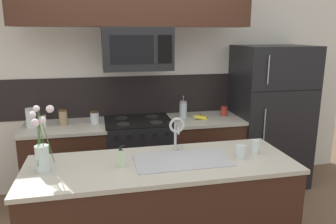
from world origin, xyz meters
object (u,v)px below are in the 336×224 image
object	(u,v)px
stove_range	(139,158)
storage_jar_short	(63,117)
microwave	(137,49)
storage_jar_tall	(31,118)
banana_bunch	(201,117)
storage_jar_squat	(95,117)
refrigerator	(269,116)
spare_glass	(255,147)
flower_vase	(42,151)
french_press	(183,110)
sink_faucet	(177,130)
drinking_glass	(240,151)
dish_soap_bottle	(121,158)
coffee_tin	(224,111)
storage_jar_medium	(42,120)

from	to	relation	value
stove_range	storage_jar_short	size ratio (longest dim) A/B	5.32
microwave	storage_jar_tall	xyz separation A→B (m)	(-1.15, 0.03, -0.72)
banana_bunch	storage_jar_short	bearing A→B (deg)	176.66
storage_jar_tall	storage_jar_squat	xyz separation A→B (m)	(0.67, 0.02, -0.04)
refrigerator	spare_glass	size ratio (longest dim) A/B	14.73
flower_vase	storage_jar_short	bearing A→B (deg)	88.63
refrigerator	french_press	bearing A→B (deg)	177.94
refrigerator	sink_faucet	world-z (taller)	refrigerator
banana_bunch	spare_glass	size ratio (longest dim) A/B	1.61
refrigerator	drinking_glass	size ratio (longest dim) A/B	15.71
french_press	dish_soap_bottle	xyz separation A→B (m)	(-0.84, -1.32, -0.03)
refrigerator	sink_faucet	distance (m)	1.83
spare_glass	dish_soap_bottle	bearing A→B (deg)	-178.13
coffee_tin	dish_soap_bottle	size ratio (longest dim) A/B	0.67
french_press	stove_range	bearing A→B (deg)	-173.73
drinking_glass	spare_glass	xyz separation A→B (m)	(0.16, 0.07, 0.00)
microwave	coffee_tin	distance (m)	1.31
storage_jar_medium	drinking_glass	bearing A→B (deg)	-37.37
storage_jar_medium	coffee_tin	world-z (taller)	storage_jar_medium
storage_jar_short	banana_bunch	bearing A→B (deg)	-3.34
storage_jar_tall	dish_soap_bottle	size ratio (longest dim) A/B	1.28
french_press	drinking_glass	distance (m)	1.36
storage_jar_tall	storage_jar_medium	xyz separation A→B (m)	(0.11, 0.00, -0.03)
stove_range	storage_jar_medium	world-z (taller)	storage_jar_medium
storage_jar_tall	banana_bunch	world-z (taller)	storage_jar_tall
storage_jar_medium	banana_bunch	size ratio (longest dim) A/B	0.76
storage_jar_short	coffee_tin	world-z (taller)	storage_jar_short
storage_jar_short	dish_soap_bottle	world-z (taller)	storage_jar_short
french_press	drinking_glass	bearing A→B (deg)	-84.95
storage_jar_squat	drinking_glass	size ratio (longest dim) A/B	1.25
stove_range	banana_bunch	distance (m)	0.87
storage_jar_squat	drinking_glass	bearing A→B (deg)	-48.87
microwave	coffee_tin	size ratio (longest dim) A/B	6.77
microwave	drinking_glass	xyz separation A→B (m)	(0.67, -1.27, -0.77)
dish_soap_bottle	drinking_glass	size ratio (longest dim) A/B	1.48
storage_jar_squat	coffee_tin	size ratio (longest dim) A/B	1.26
stove_range	flower_vase	distance (m)	1.62
stove_range	storage_jar_squat	xyz separation A→B (m)	(-0.49, 0.03, 0.52)
storage_jar_medium	storage_jar_squat	distance (m)	0.56
banana_bunch	coffee_tin	bearing A→B (deg)	18.18
banana_bunch	dish_soap_bottle	bearing A→B (deg)	-130.41
storage_jar_tall	sink_faucet	bearing A→B (deg)	-38.11
refrigerator	flower_vase	bearing A→B (deg)	-153.42
storage_jar_medium	flower_vase	xyz separation A→B (m)	(0.19, -1.25, 0.09)
sink_faucet	flower_vase	size ratio (longest dim) A/B	0.62
sink_faucet	storage_jar_squat	bearing A→B (deg)	122.30
spare_glass	flower_vase	distance (m)	1.69
drinking_glass	spare_glass	bearing A→B (deg)	22.69
storage_jar_medium	sink_faucet	distance (m)	1.63
refrigerator	storage_jar_tall	world-z (taller)	refrigerator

